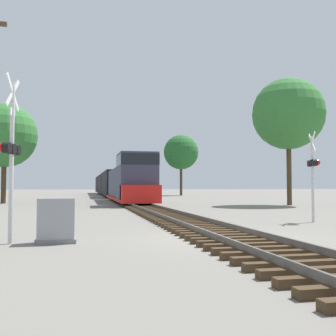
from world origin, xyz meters
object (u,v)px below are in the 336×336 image
object	(u,v)px
tree_mid_background	(4,135)
tree_far_right	(288,114)
crossing_signal_far	(313,167)
relay_cabinet	(56,221)
tree_deep_background	(181,152)
freight_train	(111,184)
crossing_signal_near	(11,151)

from	to	relation	value
tree_mid_background	tree_far_right	bearing A→B (deg)	-19.72
crossing_signal_far	relay_cabinet	distance (m)	11.55
crossing_signal_far	tree_far_right	distance (m)	16.87
relay_cabinet	tree_deep_background	bearing A→B (deg)	72.50
tree_mid_background	crossing_signal_far	bearing A→B (deg)	-53.42
freight_train	tree_deep_background	size ratio (longest dim) A/B	6.47
relay_cabinet	freight_train	bearing A→B (deg)	84.47
crossing_signal_near	tree_mid_background	bearing A→B (deg)	-157.68
freight_train	tree_mid_background	xyz separation A→B (m)	(-11.42, -23.49, 4.38)
crossing_signal_far	tree_deep_background	world-z (taller)	tree_deep_background
tree_far_right	tree_deep_background	size ratio (longest dim) A/B	1.02
relay_cabinet	tree_mid_background	world-z (taller)	tree_mid_background
tree_far_right	crossing_signal_near	bearing A→B (deg)	-135.43
freight_train	relay_cabinet	distance (m)	50.99
crossing_signal_near	tree_mid_background	xyz separation A→B (m)	(-5.26, 27.15, 3.75)
crossing_signal_far	tree_far_right	size ratio (longest dim) A/B	0.37
relay_cabinet	tree_far_right	distance (m)	26.55
relay_cabinet	tree_deep_background	xyz separation A→B (m)	(17.25, 54.71, 6.90)
freight_train	relay_cabinet	size ratio (longest dim) A/B	55.11
tree_far_right	tree_mid_background	world-z (taller)	tree_far_right
crossing_signal_far	tree_deep_background	bearing A→B (deg)	8.31
crossing_signal_far	tree_mid_background	size ratio (longest dim) A/B	0.43
crossing_signal_near	tree_mid_background	world-z (taller)	tree_mid_background
tree_deep_background	crossing_signal_far	bearing A→B (deg)	-97.47
crossing_signal_far	tree_mid_background	world-z (taller)	tree_mid_background
crossing_signal_near	crossing_signal_far	world-z (taller)	crossing_signal_near
freight_train	tree_mid_background	size ratio (longest dim) A/B	7.34
tree_mid_background	freight_train	bearing A→B (deg)	64.08
crossing_signal_far	tree_deep_background	size ratio (longest dim) A/B	0.37
crossing_signal_far	tree_deep_background	xyz separation A→B (m)	(6.63, 50.54, 5.09)
freight_train	crossing_signal_near	distance (m)	51.02
crossing_signal_near	crossing_signal_far	distance (m)	12.55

